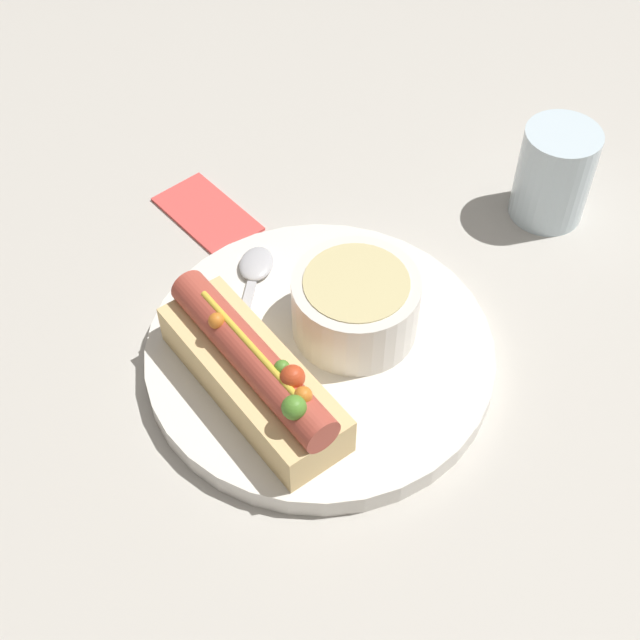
# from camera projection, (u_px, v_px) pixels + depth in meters

# --- Properties ---
(ground_plane) EXTENTS (4.00, 4.00, 0.00)m
(ground_plane) POSITION_uv_depth(u_px,v_px,m) (320.00, 361.00, 0.71)
(ground_plane) COLOR #BCB7AD
(dinner_plate) EXTENTS (0.27, 0.27, 0.02)m
(dinner_plate) POSITION_uv_depth(u_px,v_px,m) (320.00, 354.00, 0.71)
(dinner_plate) COLOR white
(dinner_plate) RESTS_ON ground_plane
(hot_dog) EXTENTS (0.17, 0.06, 0.07)m
(hot_dog) POSITION_uv_depth(u_px,v_px,m) (253.00, 372.00, 0.65)
(hot_dog) COLOR #E5C17F
(hot_dog) RESTS_ON dinner_plate
(soup_bowl) EXTENTS (0.10, 0.10, 0.05)m
(soup_bowl) POSITION_uv_depth(u_px,v_px,m) (352.00, 300.00, 0.69)
(soup_bowl) COLOR silver
(soup_bowl) RESTS_ON dinner_plate
(spoon) EXTENTS (0.11, 0.11, 0.01)m
(spoon) POSITION_uv_depth(u_px,v_px,m) (253.00, 279.00, 0.74)
(spoon) COLOR #B7B7BC
(spoon) RESTS_ON dinner_plate
(drinking_glass) EXTENTS (0.07, 0.07, 0.09)m
(drinking_glass) POSITION_uv_depth(u_px,v_px,m) (554.00, 174.00, 0.79)
(drinking_glass) COLOR silver
(drinking_glass) RESTS_ON ground_plane
(napkin) EXTENTS (0.11, 0.07, 0.01)m
(napkin) POSITION_uv_depth(u_px,v_px,m) (207.00, 213.00, 0.82)
(napkin) COLOR #E04C47
(napkin) RESTS_ON ground_plane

